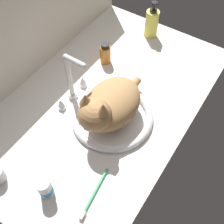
% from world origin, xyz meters
% --- Properties ---
extents(countertop, '(1.16, 0.70, 0.03)m').
position_xyz_m(countertop, '(0.00, 0.00, 0.01)').
color(countertop, silver).
rests_on(countertop, ground).
extents(backsplash_wall, '(1.16, 0.02, 0.42)m').
position_xyz_m(backsplash_wall, '(0.00, 0.36, 0.21)').
color(backsplash_wall, silver).
rests_on(backsplash_wall, ground).
extents(sink_basin, '(0.32, 0.32, 0.03)m').
position_xyz_m(sink_basin, '(-0.06, -0.08, 0.04)').
color(sink_basin, white).
rests_on(sink_basin, countertop).
extents(faucet, '(0.18, 0.11, 0.23)m').
position_xyz_m(faucet, '(-0.06, 0.11, 0.12)').
color(faucet, silver).
rests_on(faucet, countertop).
extents(cat, '(0.36, 0.19, 0.20)m').
position_xyz_m(cat, '(-0.08, -0.08, 0.13)').
color(cat, tan).
rests_on(cat, sink_basin).
extents(soap_pump_bottle, '(0.06, 0.06, 0.18)m').
position_xyz_m(soap_pump_bottle, '(0.47, 0.04, 0.10)').
color(soap_pump_bottle, '#E5DB4C').
rests_on(soap_pump_bottle, countertop).
extents(pill_bottle, '(0.05, 0.05, 0.09)m').
position_xyz_m(pill_bottle, '(-0.43, -0.06, 0.07)').
color(pill_bottle, white).
rests_on(pill_bottle, countertop).
extents(amber_bottle, '(0.05, 0.05, 0.10)m').
position_xyz_m(amber_bottle, '(0.19, 0.12, 0.08)').
color(amber_bottle, '#B2661E').
rests_on(amber_bottle, countertop).
extents(toothbrush, '(0.19, 0.04, 0.02)m').
position_xyz_m(toothbrush, '(-0.35, -0.20, 0.04)').
color(toothbrush, '#3FB266').
rests_on(toothbrush, countertop).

